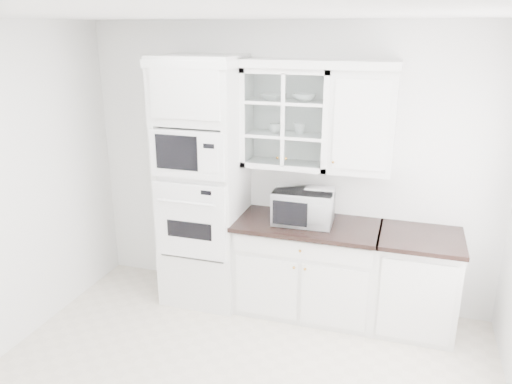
% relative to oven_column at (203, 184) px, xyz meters
% --- Properties ---
extents(room_shell, '(4.00, 3.50, 2.70)m').
position_rel_oven_column_xyz_m(room_shell, '(0.75, -0.99, 0.58)').
color(room_shell, white).
rests_on(room_shell, ground).
extents(oven_column, '(0.76, 0.68, 2.40)m').
position_rel_oven_column_xyz_m(oven_column, '(0.00, 0.00, 0.00)').
color(oven_column, silver).
rests_on(oven_column, ground).
extents(base_cabinet_run, '(1.32, 0.67, 0.92)m').
position_rel_oven_column_xyz_m(base_cabinet_run, '(1.03, 0.03, -0.74)').
color(base_cabinet_run, silver).
rests_on(base_cabinet_run, ground).
extents(extra_base_cabinet, '(0.72, 0.67, 0.92)m').
position_rel_oven_column_xyz_m(extra_base_cabinet, '(2.03, 0.03, -0.74)').
color(extra_base_cabinet, silver).
rests_on(extra_base_cabinet, ground).
extents(upper_cabinet_glass, '(0.80, 0.33, 0.90)m').
position_rel_oven_column_xyz_m(upper_cabinet_glass, '(0.78, 0.17, 0.65)').
color(upper_cabinet_glass, silver).
rests_on(upper_cabinet_glass, room_shell).
extents(upper_cabinet_solid, '(0.55, 0.33, 0.90)m').
position_rel_oven_column_xyz_m(upper_cabinet_solid, '(1.46, 0.17, 0.65)').
color(upper_cabinet_solid, silver).
rests_on(upper_cabinet_solid, room_shell).
extents(crown_molding, '(2.14, 0.38, 0.07)m').
position_rel_oven_column_xyz_m(crown_molding, '(0.68, 0.14, 1.14)').
color(crown_molding, white).
rests_on(crown_molding, room_shell).
extents(countertop_microwave, '(0.56, 0.47, 0.31)m').
position_rel_oven_column_xyz_m(countertop_microwave, '(0.98, 0.03, -0.12)').
color(countertop_microwave, white).
rests_on(countertop_microwave, base_cabinet_run).
extents(bowl_a, '(0.27, 0.27, 0.05)m').
position_rel_oven_column_xyz_m(bowl_a, '(0.65, 0.18, 0.84)').
color(bowl_a, white).
rests_on(bowl_a, upper_cabinet_glass).
extents(bowl_b, '(0.23, 0.23, 0.06)m').
position_rel_oven_column_xyz_m(bowl_b, '(0.93, 0.19, 0.84)').
color(bowl_b, white).
rests_on(bowl_b, upper_cabinet_glass).
extents(cup_a, '(0.13, 0.13, 0.09)m').
position_rel_oven_column_xyz_m(cup_a, '(0.67, 0.16, 0.55)').
color(cup_a, white).
rests_on(cup_a, upper_cabinet_glass).
extents(cup_b, '(0.12, 0.12, 0.10)m').
position_rel_oven_column_xyz_m(cup_b, '(0.89, 0.17, 0.56)').
color(cup_b, white).
rests_on(cup_b, upper_cabinet_glass).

